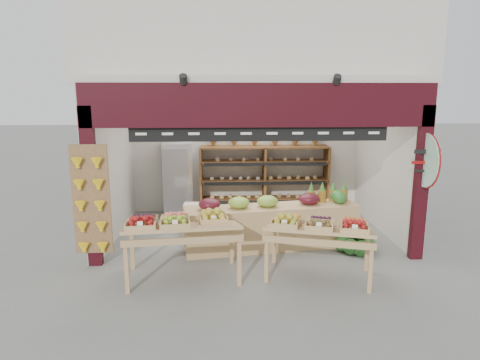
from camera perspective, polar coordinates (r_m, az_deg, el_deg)
name	(u,v)px	position (r m, az deg, el deg)	size (l,w,h in m)	color
ground	(253,240)	(8.47, 1.81, -8.04)	(60.00, 60.00, 0.00)	slate
shop_structure	(248,41)	(9.64, 1.14, 18.03)	(6.36, 5.12, 5.40)	beige
banana_board	(91,202)	(7.29, -19.27, -2.83)	(0.60, 0.15, 1.80)	olive
gift_sign	(426,160)	(7.69, 23.55, 2.42)	(0.04, 0.93, 0.92)	#BEEFD2
back_shelving	(264,164)	(10.09, 3.27, 2.17)	(3.04, 0.50, 1.87)	brown
refrigerator	(177,179)	(10.06, -8.41, 0.10)	(0.67, 0.67, 1.72)	silver
cardboard_stack	(203,222)	(8.89, -4.95, -5.56)	(0.96, 0.70, 0.62)	silver
mid_counter	(271,225)	(7.97, 4.21, -6.00)	(3.26, 1.09, 1.02)	tan
display_table_left	(174,225)	(6.67, -8.73, -5.89)	(1.84, 1.14, 1.10)	tan
display_table_right	(320,227)	(6.75, 10.57, -6.16)	(1.82, 1.32, 1.04)	tan
watermelon_pile	(356,241)	(8.12, 15.15, -7.81)	(0.76, 0.73, 0.56)	#17451A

